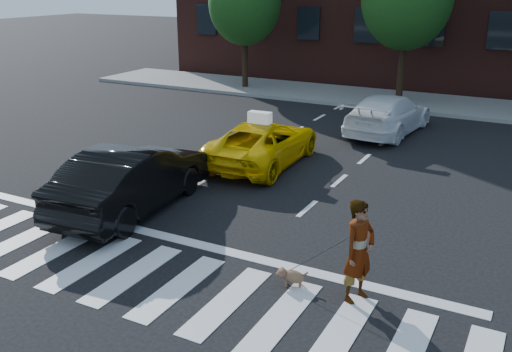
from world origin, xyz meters
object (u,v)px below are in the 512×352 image
at_px(woman, 359,251).
at_px(dog, 291,276).
at_px(taxi, 263,143).
at_px(black_sedan, 132,178).
at_px(white_suv, 388,114).

xyz_separation_m(woman, dog, (-1.17, -0.11, -0.70)).
bearing_deg(woman, taxi, 60.49).
xyz_separation_m(taxi, black_sedan, (-1.09, -4.50, 0.14)).
distance_m(woman, dog, 1.37).
bearing_deg(white_suv, black_sedan, 75.61).
bearing_deg(taxi, woman, 126.70).
bearing_deg(woman, white_suv, 34.32).
bearing_deg(white_suv, dog, 101.87).
distance_m(taxi, woman, 7.61).
xyz_separation_m(black_sedan, dog, (4.73, -1.51, -0.58)).
distance_m(white_suv, woman, 11.30).
distance_m(taxi, black_sedan, 4.63).
height_order(taxi, black_sedan, black_sedan).
bearing_deg(black_sedan, woman, 161.40).
bearing_deg(taxi, white_suv, -116.33).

